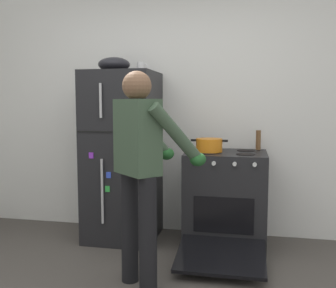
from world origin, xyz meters
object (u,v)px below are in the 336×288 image
Objects in this scene: stove_range at (225,200)px; pepper_mill at (258,140)px; person_cook at (142,160)px; mixing_bowl at (114,65)px; refrigerator at (123,156)px; red_pot at (209,145)px; coffee_mug at (141,67)px.

pepper_mill is at bearing 35.98° from stove_range.
person_cook is 8.24× the size of pepper_mill.
stove_range is at bearing -0.92° from mixing_bowl.
pepper_mill is at bearing 8.53° from refrigerator.
mixing_bowl reaches higher than red_pot.
mixing_bowl reaches higher than coffee_mug.
refrigerator is 5.32× the size of mixing_bowl.
coffee_mug is at bearing 171.78° from red_pot.
red_pot is at bearing -3.00° from mixing_bowl.
refrigerator is 4.81× the size of red_pot.
refrigerator reaches higher than person_cook.
red_pot is (0.39, 0.95, 0.02)m from person_cook.
refrigerator reaches higher than pepper_mill.
coffee_mug is (-0.30, 1.05, 0.77)m from person_cook.
person_cook is 14.28× the size of coffee_mug.
coffee_mug reaches higher than pepper_mill.
stove_range is (1.03, -0.02, -0.40)m from refrigerator.
pepper_mill is 1.61m from mixing_bowl.
refrigerator is at bearing 176.75° from red_pot.
coffee_mug is (0.18, 0.05, 0.89)m from refrigerator.
mixing_bowl reaches higher than stove_range.
pepper_mill is at bearing 28.52° from red_pot.
stove_range is 6.26× the size of pepper_mill.
refrigerator is 15.02× the size of coffee_mug.
stove_range is 1.54m from coffee_mug.
stove_range is 1.72m from mixing_bowl.
mixing_bowl is (-1.11, 0.02, 1.31)m from stove_range.
person_cook is 1.40m from mixing_bowl.
pepper_mill is (0.46, 0.25, 0.03)m from red_pot.
coffee_mug reaches higher than stove_range.
red_pot is 0.52m from pepper_mill.
stove_range is 0.68m from pepper_mill.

